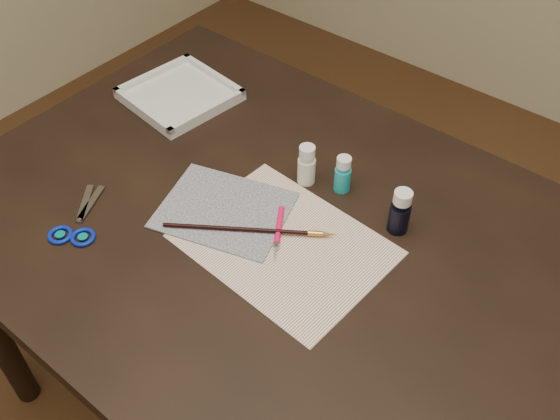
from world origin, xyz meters
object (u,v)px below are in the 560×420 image
Objects in this scene: paint_bottle_white at (307,165)px; scissors at (79,214)px; canvas at (224,210)px; paper at (284,244)px; palette_tray at (180,94)px; paint_bottle_navy at (400,211)px; paint_bottle_cyan at (343,174)px.

scissors is at bearing -128.43° from paint_bottle_white.
canvas is at bearing -113.02° from paint_bottle_white.
paper is at bearing -65.76° from paint_bottle_white.
scissors is at bearing -72.65° from palette_tray.
paper is 0.52m from palette_tray.
palette_tray is at bearing 156.87° from paper.
paint_bottle_navy is at bearing -92.87° from scissors.
paper is 0.22m from paint_bottle_navy.
paint_bottle_navy reaches higher than canvas.
paint_bottle_white reaches higher than canvas.
paint_bottle_navy reaches higher than paper.
paint_bottle_white is 0.49× the size of scissors.
canvas is (-0.14, -0.01, 0.00)m from paper.
paint_bottle_navy is 0.62m from palette_tray.
canvas reaches higher than paper.
paint_bottle_cyan is 0.47m from palette_tray.
paper is 0.14m from canvas.
paper is 0.18m from paint_bottle_white.
paint_bottle_navy is at bearing 30.72° from canvas.
paper is 1.50× the size of canvas.
canvas is at bearing -149.28° from paint_bottle_navy.
palette_tray reaches higher than paper.
paper is at bearing -130.68° from paint_bottle_navy.
paint_bottle_navy reaches higher than scissors.
paper is 0.40m from scissors.
paint_bottle_white reaches higher than paper.
paint_bottle_navy is 0.43× the size of palette_tray.
canvas is at bearing -86.97° from scissors.
paper is 3.82× the size of paint_bottle_navy.
paint_bottle_navy reaches higher than palette_tray.
paper is 1.64× the size of palette_tray.
palette_tray is at bearing 147.80° from canvas.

